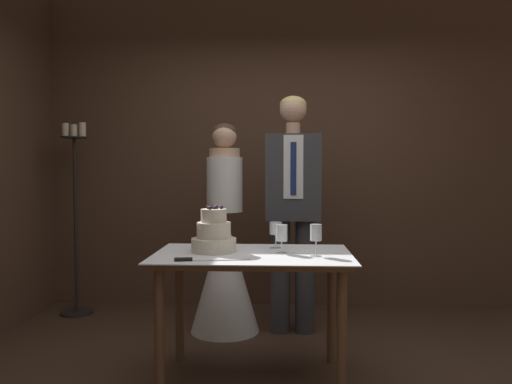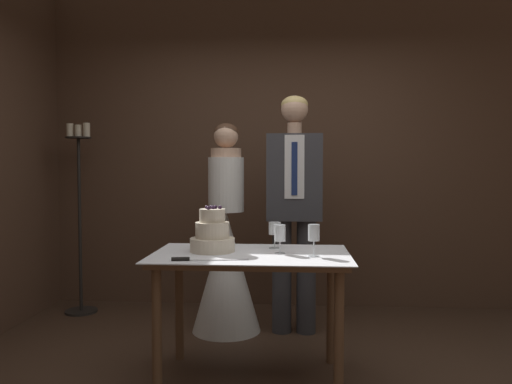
{
  "view_description": "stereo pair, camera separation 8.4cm",
  "coord_description": "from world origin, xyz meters",
  "px_view_note": "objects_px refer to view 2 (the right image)",
  "views": [
    {
      "loc": [
        0.06,
        -2.75,
        1.29
      ],
      "look_at": [
        -0.1,
        0.69,
        1.12
      ],
      "focal_mm": 35.0,
      "sensor_mm": 36.0,
      "label": 1
    },
    {
      "loc": [
        0.14,
        -2.74,
        1.29
      ],
      "look_at": [
        -0.1,
        0.69,
        1.12
      ],
      "focal_mm": 35.0,
      "sensor_mm": 36.0,
      "label": 2
    }
  ],
  "objects_px": {
    "cake_table": "(251,270)",
    "wine_glass_near": "(275,230)",
    "cake_knife": "(195,259)",
    "bride": "(226,256)",
    "wine_glass_far": "(314,234)",
    "tiered_cake": "(212,235)",
    "candle_stand": "(80,218)",
    "groom": "(294,201)",
    "wine_glass_middle": "(280,235)"
  },
  "relations": [
    {
      "from": "cake_knife",
      "to": "bride",
      "type": "bearing_deg",
      "value": 79.7
    },
    {
      "from": "cake_table",
      "to": "groom",
      "type": "height_order",
      "value": "groom"
    },
    {
      "from": "cake_table",
      "to": "tiered_cake",
      "type": "xyz_separation_m",
      "value": [
        -0.24,
        0.05,
        0.21
      ]
    },
    {
      "from": "cake_table",
      "to": "bride",
      "type": "bearing_deg",
      "value": 106.78
    },
    {
      "from": "cake_table",
      "to": "wine_glass_middle",
      "type": "xyz_separation_m",
      "value": [
        0.18,
        0.0,
        0.22
      ]
    },
    {
      "from": "cake_table",
      "to": "groom",
      "type": "relative_size",
      "value": 0.65
    },
    {
      "from": "cake_knife",
      "to": "wine_glass_middle",
      "type": "height_order",
      "value": "wine_glass_middle"
    },
    {
      "from": "bride",
      "to": "groom",
      "type": "relative_size",
      "value": 0.89
    },
    {
      "from": "wine_glass_far",
      "to": "groom",
      "type": "relative_size",
      "value": 0.1
    },
    {
      "from": "wine_glass_middle",
      "to": "candle_stand",
      "type": "xyz_separation_m",
      "value": [
        -1.8,
        1.29,
        -0.04
      ]
    },
    {
      "from": "tiered_cake",
      "to": "bride",
      "type": "distance_m",
      "value": 0.88
    },
    {
      "from": "groom",
      "to": "candle_stand",
      "type": "xyz_separation_m",
      "value": [
        -1.89,
        0.41,
        -0.19
      ]
    },
    {
      "from": "cake_table",
      "to": "candle_stand",
      "type": "relative_size",
      "value": 0.71
    },
    {
      "from": "cake_knife",
      "to": "candle_stand",
      "type": "height_order",
      "value": "candle_stand"
    },
    {
      "from": "bride",
      "to": "groom",
      "type": "xyz_separation_m",
      "value": [
        0.53,
        -0.0,
        0.44
      ]
    },
    {
      "from": "groom",
      "to": "candle_stand",
      "type": "distance_m",
      "value": 1.95
    },
    {
      "from": "groom",
      "to": "wine_glass_near",
      "type": "bearing_deg",
      "value": -100.52
    },
    {
      "from": "cake_table",
      "to": "wine_glass_far",
      "type": "relative_size",
      "value": 6.33
    },
    {
      "from": "cake_table",
      "to": "wine_glass_middle",
      "type": "height_order",
      "value": "wine_glass_middle"
    },
    {
      "from": "wine_glass_middle",
      "to": "bride",
      "type": "xyz_separation_m",
      "value": [
        -0.44,
        0.88,
        -0.29
      ]
    },
    {
      "from": "candle_stand",
      "to": "bride",
      "type": "bearing_deg",
      "value": -16.65
    },
    {
      "from": "tiered_cake",
      "to": "groom",
      "type": "distance_m",
      "value": 0.99
    },
    {
      "from": "cake_table",
      "to": "cake_knife",
      "type": "relative_size",
      "value": 2.78
    },
    {
      "from": "tiered_cake",
      "to": "cake_knife",
      "type": "xyz_separation_m",
      "value": [
        -0.05,
        -0.31,
        -0.1
      ]
    },
    {
      "from": "cake_knife",
      "to": "cake_table",
      "type": "bearing_deg",
      "value": 33.16
    },
    {
      "from": "cake_table",
      "to": "cake_knife",
      "type": "height_order",
      "value": "cake_knife"
    },
    {
      "from": "bride",
      "to": "wine_glass_middle",
      "type": "bearing_deg",
      "value": -63.32
    },
    {
      "from": "wine_glass_near",
      "to": "wine_glass_far",
      "type": "height_order",
      "value": "wine_glass_far"
    },
    {
      "from": "bride",
      "to": "groom",
      "type": "distance_m",
      "value": 0.69
    },
    {
      "from": "wine_glass_near",
      "to": "wine_glass_middle",
      "type": "xyz_separation_m",
      "value": [
        0.04,
        -0.19,
        -0.01
      ]
    },
    {
      "from": "cake_table",
      "to": "wine_glass_near",
      "type": "distance_m",
      "value": 0.33
    },
    {
      "from": "cake_table",
      "to": "candle_stand",
      "type": "height_order",
      "value": "candle_stand"
    },
    {
      "from": "bride",
      "to": "wine_glass_near",
      "type": "bearing_deg",
      "value": -59.55
    },
    {
      "from": "wine_glass_near",
      "to": "groom",
      "type": "bearing_deg",
      "value": 79.48
    },
    {
      "from": "cake_table",
      "to": "wine_glass_far",
      "type": "bearing_deg",
      "value": -12.48
    },
    {
      "from": "wine_glass_near",
      "to": "wine_glass_far",
      "type": "distance_m",
      "value": 0.36
    },
    {
      "from": "cake_knife",
      "to": "groom",
      "type": "distance_m",
      "value": 1.3
    },
    {
      "from": "groom",
      "to": "cake_table",
      "type": "bearing_deg",
      "value": -106.79
    },
    {
      "from": "wine_glass_middle",
      "to": "candle_stand",
      "type": "bearing_deg",
      "value": 144.5
    },
    {
      "from": "cake_knife",
      "to": "wine_glass_far",
      "type": "relative_size",
      "value": 2.28
    },
    {
      "from": "cake_table",
      "to": "cake_knife",
      "type": "bearing_deg",
      "value": -137.73
    },
    {
      "from": "cake_table",
      "to": "wine_glass_near",
      "type": "xyz_separation_m",
      "value": [
        0.14,
        0.19,
        0.23
      ]
    },
    {
      "from": "groom",
      "to": "candle_stand",
      "type": "relative_size",
      "value": 1.1
    },
    {
      "from": "cake_knife",
      "to": "wine_glass_far",
      "type": "bearing_deg",
      "value": 6.06
    },
    {
      "from": "tiered_cake",
      "to": "candle_stand",
      "type": "height_order",
      "value": "candle_stand"
    },
    {
      "from": "tiered_cake",
      "to": "cake_knife",
      "type": "bearing_deg",
      "value": -98.69
    },
    {
      "from": "wine_glass_middle",
      "to": "tiered_cake",
      "type": "bearing_deg",
      "value": 173.9
    },
    {
      "from": "tiered_cake",
      "to": "wine_glass_far",
      "type": "bearing_deg",
      "value": -11.94
    },
    {
      "from": "bride",
      "to": "tiered_cake",
      "type": "bearing_deg",
      "value": -88.37
    },
    {
      "from": "wine_glass_middle",
      "to": "wine_glass_far",
      "type": "distance_m",
      "value": 0.22
    }
  ]
}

